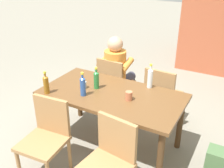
{
  "coord_description": "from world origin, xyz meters",
  "views": [
    {
      "loc": [
        1.32,
        -2.35,
        2.18
      ],
      "look_at": [
        0.0,
        0.0,
        0.86
      ],
      "focal_mm": 41.84,
      "sensor_mm": 36.0,
      "label": 1
    }
  ],
  "objects_px": {
    "bottle_amber": "(46,84)",
    "cup_terracotta": "(129,96)",
    "dining_table": "(112,100)",
    "person_in_white_shirt": "(118,69)",
    "bottle_clear": "(150,77)",
    "chair_near_right": "(109,159)",
    "chair_far_left": "(114,82)",
    "chair_near_left": "(47,134)",
    "cup_steel": "(84,85)",
    "bottle_green": "(96,79)",
    "chair_far_right": "(162,94)",
    "bottle_blue": "(83,86)"
  },
  "relations": [
    {
      "from": "bottle_clear",
      "to": "cup_terracotta",
      "type": "height_order",
      "value": "bottle_clear"
    },
    {
      "from": "chair_near_left",
      "to": "person_in_white_shirt",
      "type": "bearing_deg",
      "value": 89.75
    },
    {
      "from": "dining_table",
      "to": "bottle_blue",
      "type": "height_order",
      "value": "bottle_blue"
    },
    {
      "from": "bottle_green",
      "to": "bottle_clear",
      "type": "height_order",
      "value": "bottle_clear"
    },
    {
      "from": "chair_near_left",
      "to": "dining_table",
      "type": "bearing_deg",
      "value": 62.54
    },
    {
      "from": "bottle_clear",
      "to": "cup_terracotta",
      "type": "xyz_separation_m",
      "value": [
        -0.08,
        -0.4,
        -0.08
      ]
    },
    {
      "from": "chair_near_left",
      "to": "bottle_clear",
      "type": "relative_size",
      "value": 2.83
    },
    {
      "from": "chair_near_left",
      "to": "bottle_green",
      "type": "distance_m",
      "value": 0.85
    },
    {
      "from": "dining_table",
      "to": "chair_far_left",
      "type": "relative_size",
      "value": 1.91
    },
    {
      "from": "chair_near_right",
      "to": "cup_terracotta",
      "type": "relative_size",
      "value": 8.54
    },
    {
      "from": "chair_far_left",
      "to": "person_in_white_shirt",
      "type": "relative_size",
      "value": 0.74
    },
    {
      "from": "cup_steel",
      "to": "bottle_blue",
      "type": "bearing_deg",
      "value": -56.39
    },
    {
      "from": "bottle_amber",
      "to": "chair_near_right",
      "type": "bearing_deg",
      "value": -19.24
    },
    {
      "from": "chair_near_right",
      "to": "chair_far_right",
      "type": "xyz_separation_m",
      "value": [
        -0.01,
        1.47,
        0.0
      ]
    },
    {
      "from": "chair_far_left",
      "to": "person_in_white_shirt",
      "type": "bearing_deg",
      "value": 88.23
    },
    {
      "from": "dining_table",
      "to": "bottle_blue",
      "type": "xyz_separation_m",
      "value": [
        -0.26,
        -0.21,
        0.21
      ]
    },
    {
      "from": "chair_far_left",
      "to": "cup_terracotta",
      "type": "distance_m",
      "value": 1.04
    },
    {
      "from": "chair_far_right",
      "to": "bottle_green",
      "type": "distance_m",
      "value": 1.0
    },
    {
      "from": "chair_near_left",
      "to": "chair_near_right",
      "type": "height_order",
      "value": "same"
    },
    {
      "from": "chair_far_right",
      "to": "bottle_amber",
      "type": "relative_size",
      "value": 3.17
    },
    {
      "from": "chair_near_left",
      "to": "bottle_blue",
      "type": "height_order",
      "value": "bottle_blue"
    },
    {
      "from": "chair_near_right",
      "to": "bottle_green",
      "type": "height_order",
      "value": "bottle_green"
    },
    {
      "from": "bottle_clear",
      "to": "chair_far_right",
      "type": "bearing_deg",
      "value": 83.02
    },
    {
      "from": "person_in_white_shirt",
      "to": "bottle_amber",
      "type": "xyz_separation_m",
      "value": [
        -0.29,
        -1.21,
        0.2
      ]
    },
    {
      "from": "bottle_green",
      "to": "cup_steel",
      "type": "xyz_separation_m",
      "value": [
        -0.14,
        -0.07,
        -0.08
      ]
    },
    {
      "from": "dining_table",
      "to": "bottle_clear",
      "type": "distance_m",
      "value": 0.53
    },
    {
      "from": "chair_near_right",
      "to": "bottle_blue",
      "type": "relative_size",
      "value": 3.03
    },
    {
      "from": "chair_near_left",
      "to": "bottle_amber",
      "type": "xyz_separation_m",
      "value": [
        -0.29,
        0.37,
        0.37
      ]
    },
    {
      "from": "chair_near_right",
      "to": "person_in_white_shirt",
      "type": "distance_m",
      "value": 1.76
    },
    {
      "from": "chair_far_left",
      "to": "chair_near_left",
      "type": "bearing_deg",
      "value": -90.13
    },
    {
      "from": "chair_near_left",
      "to": "bottle_blue",
      "type": "relative_size",
      "value": 3.03
    },
    {
      "from": "chair_near_right",
      "to": "cup_terracotta",
      "type": "bearing_deg",
      "value": 101.82
    },
    {
      "from": "cup_terracotta",
      "to": "cup_steel",
      "type": "bearing_deg",
      "value": -179.42
    },
    {
      "from": "chair_far_right",
      "to": "cup_steel",
      "type": "height_order",
      "value": "chair_far_right"
    },
    {
      "from": "dining_table",
      "to": "bottle_clear",
      "type": "relative_size",
      "value": 5.41
    },
    {
      "from": "chair_far_left",
      "to": "cup_steel",
      "type": "bearing_deg",
      "value": -89.2
    },
    {
      "from": "chair_far_right",
      "to": "cup_terracotta",
      "type": "distance_m",
      "value": 0.84
    },
    {
      "from": "chair_near_left",
      "to": "cup_terracotta",
      "type": "distance_m",
      "value": 0.97
    },
    {
      "from": "bottle_blue",
      "to": "cup_steel",
      "type": "bearing_deg",
      "value": 123.61
    },
    {
      "from": "person_in_white_shirt",
      "to": "cup_terracotta",
      "type": "xyz_separation_m",
      "value": [
        0.61,
        -0.89,
        0.13
      ]
    },
    {
      "from": "bottle_amber",
      "to": "cup_terracotta",
      "type": "relative_size",
      "value": 2.69
    },
    {
      "from": "bottle_blue",
      "to": "cup_terracotta",
      "type": "height_order",
      "value": "bottle_blue"
    },
    {
      "from": "chair_near_right",
      "to": "cup_terracotta",
      "type": "distance_m",
      "value": 0.76
    },
    {
      "from": "dining_table",
      "to": "person_in_white_shirt",
      "type": "distance_m",
      "value": 0.92
    },
    {
      "from": "person_in_white_shirt",
      "to": "cup_steel",
      "type": "xyz_separation_m",
      "value": [
        0.01,
        -0.89,
        0.13
      ]
    },
    {
      "from": "chair_near_right",
      "to": "bottle_green",
      "type": "bearing_deg",
      "value": 128.97
    },
    {
      "from": "chair_far_left",
      "to": "chair_near_left",
      "type": "relative_size",
      "value": 1.0
    },
    {
      "from": "dining_table",
      "to": "chair_near_right",
      "type": "relative_size",
      "value": 1.91
    },
    {
      "from": "bottle_green",
      "to": "bottle_blue",
      "type": "bearing_deg",
      "value": -99.26
    },
    {
      "from": "dining_table",
      "to": "chair_near_left",
      "type": "bearing_deg",
      "value": -117.46
    }
  ]
}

